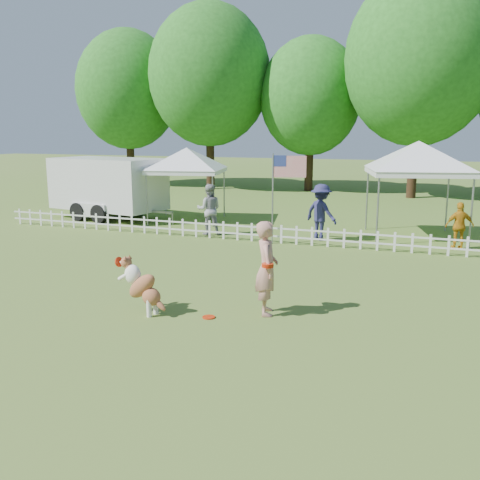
{
  "coord_description": "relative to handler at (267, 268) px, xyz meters",
  "views": [
    {
      "loc": [
        4.34,
        -9.17,
        3.53
      ],
      "look_at": [
        0.19,
        2.0,
        1.1
      ],
      "focal_mm": 40.0,
      "sensor_mm": 36.0,
      "label": 1
    }
  ],
  "objects": [
    {
      "name": "ground",
      "position": [
        -1.33,
        -0.42,
        -0.93
      ],
      "size": [
        120.0,
        120.0,
        0.0
      ],
      "primitive_type": "plane",
      "color": "#486E22",
      "rests_on": "ground"
    },
    {
      "name": "picket_fence",
      "position": [
        -1.33,
        6.58,
        -0.63
      ],
      "size": [
        22.0,
        0.08,
        0.6
      ],
      "primitive_type": null,
      "color": "silver",
      "rests_on": "ground"
    },
    {
      "name": "handler",
      "position": [
        0.0,
        0.0,
        0.0
      ],
      "size": [
        0.66,
        0.79,
        1.85
      ],
      "primitive_type": "imported",
      "rotation": [
        0.0,
        0.0,
        1.95
      ],
      "color": "tan",
      "rests_on": "ground"
    },
    {
      "name": "dog",
      "position": [
        -2.28,
        -0.83,
        -0.37
      ],
      "size": [
        1.12,
        0.56,
        1.11
      ],
      "primitive_type": null,
      "rotation": [
        0.0,
        0.0,
        -0.2
      ],
      "color": "brown",
      "rests_on": "ground"
    },
    {
      "name": "frisbee_on_turf",
      "position": [
        -0.97,
        -0.62,
        -0.91
      ],
      "size": [
        0.31,
        0.31,
        0.02
      ],
      "primitive_type": "cylinder",
      "rotation": [
        0.0,
        0.0,
        0.34
      ],
      "color": "red",
      "rests_on": "ground"
    },
    {
      "name": "canopy_tent_left",
      "position": [
        -6.32,
        9.52,
        0.5
      ],
      "size": [
        3.27,
        3.27,
        2.84
      ],
      "primitive_type": null,
      "rotation": [
        0.0,
        0.0,
        0.21
      ],
      "color": "white",
      "rests_on": "ground"
    },
    {
      "name": "canopy_tent_right",
      "position": [
        2.33,
        9.04,
        0.65
      ],
      "size": [
        3.69,
        3.69,
        3.15
      ],
      "primitive_type": null,
      "rotation": [
        0.0,
        0.0,
        0.24
      ],
      "color": "white",
      "rests_on": "ground"
    },
    {
      "name": "cargo_trailer",
      "position": [
        -9.69,
        9.06,
        0.33
      ],
      "size": [
        6.06,
        3.46,
        2.51
      ],
      "primitive_type": null,
      "rotation": [
        0.0,
        0.0,
        -0.17
      ],
      "color": "silver",
      "rests_on": "ground"
    },
    {
      "name": "flag_pole",
      "position": [
        -1.84,
        6.43,
        0.5
      ],
      "size": [
        1.1,
        0.32,
        2.86
      ],
      "primitive_type": null,
      "rotation": [
        0.0,
        0.0,
        0.19
      ],
      "color": "gray",
      "rests_on": "ground"
    },
    {
      "name": "spectator_a",
      "position": [
        -4.35,
        7.17,
        -0.04
      ],
      "size": [
        1.04,
        0.92,
        1.76
      ],
      "primitive_type": "imported",
      "rotation": [
        0.0,
        0.0,
        3.5
      ],
      "color": "gray",
      "rests_on": "ground"
    },
    {
      "name": "spectator_b",
      "position": [
        -0.52,
        7.56,
        0.0
      ],
      "size": [
        1.38,
        1.18,
        1.85
      ],
      "primitive_type": "imported",
      "rotation": [
        0.0,
        0.0,
        2.64
      ],
      "color": "#25254F",
      "rests_on": "ground"
    },
    {
      "name": "spectator_c",
      "position": [
        3.71,
        7.64,
        -0.2
      ],
      "size": [
        0.91,
        0.58,
        1.44
      ],
      "primitive_type": "imported",
      "rotation": [
        0.0,
        0.0,
        3.43
      ],
      "color": "#C18016",
      "rests_on": "ground"
    },
    {
      "name": "tree_far_left",
      "position": [
        -16.33,
        21.58,
        4.57
      ],
      "size": [
        6.6,
        6.6,
        11.0
      ],
      "primitive_type": null,
      "color": "#215F1B",
      "rests_on": "ground"
    },
    {
      "name": "tree_left",
      "position": [
        -10.33,
        21.08,
        5.07
      ],
      "size": [
        7.4,
        7.4,
        12.0
      ],
      "primitive_type": null,
      "color": "#215F1B",
      "rests_on": "ground"
    },
    {
      "name": "tree_center_left",
      "position": [
        -4.33,
        22.08,
        3.97
      ],
      "size": [
        6.0,
        6.0,
        9.8
      ],
      "primitive_type": null,
      "color": "#215F1B",
      "rests_on": "ground"
    },
    {
      "name": "tree_center_right",
      "position": [
        1.67,
        20.58,
        5.37
      ],
      "size": [
        7.6,
        7.6,
        12.6
      ],
      "primitive_type": null,
      "color": "#215F1B",
      "rests_on": "ground"
    }
  ]
}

